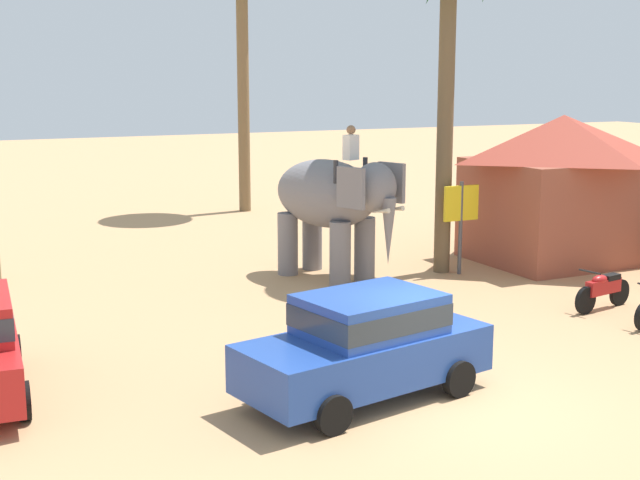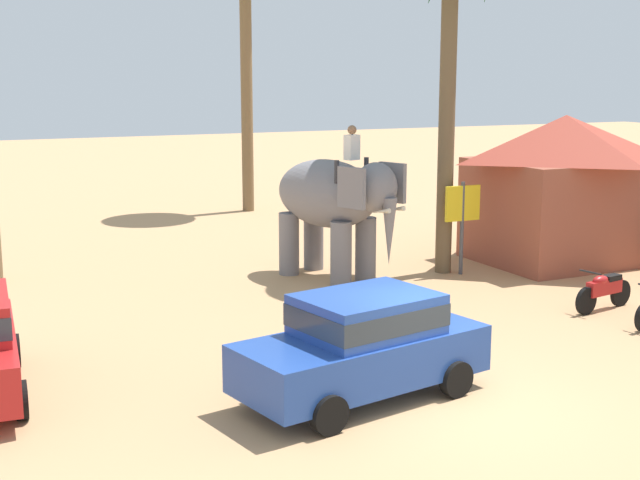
{
  "view_description": "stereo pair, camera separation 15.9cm",
  "coord_description": "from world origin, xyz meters",
  "px_view_note": "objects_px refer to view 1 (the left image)",
  "views": [
    {
      "loc": [
        -7.43,
        -10.93,
        5.15
      ],
      "look_at": [
        0.4,
        5.87,
        1.6
      ],
      "focal_mm": 49.54,
      "sensor_mm": 36.0,
      "label": 1
    },
    {
      "loc": [
        -7.29,
        -11.0,
        5.15
      ],
      "look_at": [
        0.4,
        5.87,
        1.6
      ],
      "focal_mm": 49.54,
      "sensor_mm": 36.0,
      "label": 2
    }
  ],
  "objects_px": {
    "motorcycle_end_of_row": "(603,289)",
    "signboard_yellow": "(461,209)",
    "car_sedan_foreground": "(366,342)",
    "roadside_hut": "(561,184)",
    "elephant_with_mahout": "(333,201)"
  },
  "relations": [
    {
      "from": "car_sedan_foreground",
      "to": "roadside_hut",
      "type": "bearing_deg",
      "value": 35.93
    },
    {
      "from": "elephant_with_mahout",
      "to": "signboard_yellow",
      "type": "xyz_separation_m",
      "value": [
        3.21,
        -0.88,
        -0.3
      ]
    },
    {
      "from": "car_sedan_foreground",
      "to": "motorcycle_end_of_row",
      "type": "height_order",
      "value": "car_sedan_foreground"
    },
    {
      "from": "roadside_hut",
      "to": "motorcycle_end_of_row",
      "type": "bearing_deg",
      "value": -119.28
    },
    {
      "from": "car_sedan_foreground",
      "to": "signboard_yellow",
      "type": "xyz_separation_m",
      "value": [
        6.32,
        6.77,
        0.76
      ]
    },
    {
      "from": "roadside_hut",
      "to": "elephant_with_mahout",
      "type": "bearing_deg",
      "value": 175.03
    },
    {
      "from": "elephant_with_mahout",
      "to": "motorcycle_end_of_row",
      "type": "xyz_separation_m",
      "value": [
        4.1,
        -5.14,
        -1.53
      ]
    },
    {
      "from": "elephant_with_mahout",
      "to": "motorcycle_end_of_row",
      "type": "bearing_deg",
      "value": -51.42
    },
    {
      "from": "car_sedan_foreground",
      "to": "signboard_yellow",
      "type": "distance_m",
      "value": 9.3
    },
    {
      "from": "motorcycle_end_of_row",
      "to": "signboard_yellow",
      "type": "bearing_deg",
      "value": 101.77
    },
    {
      "from": "motorcycle_end_of_row",
      "to": "signboard_yellow",
      "type": "height_order",
      "value": "signboard_yellow"
    },
    {
      "from": "car_sedan_foreground",
      "to": "elephant_with_mahout",
      "type": "bearing_deg",
      "value": 67.9
    },
    {
      "from": "car_sedan_foreground",
      "to": "signboard_yellow",
      "type": "height_order",
      "value": "signboard_yellow"
    },
    {
      "from": "car_sedan_foreground",
      "to": "motorcycle_end_of_row",
      "type": "bearing_deg",
      "value": 19.24
    },
    {
      "from": "motorcycle_end_of_row",
      "to": "roadside_hut",
      "type": "bearing_deg",
      "value": 60.72
    }
  ]
}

